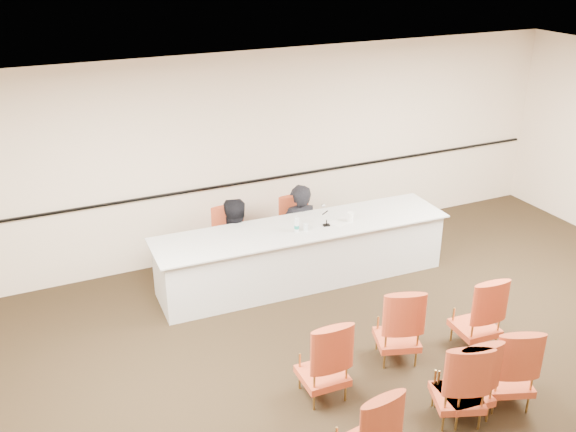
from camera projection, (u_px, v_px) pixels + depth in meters
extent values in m
plane|color=black|center=(412.00, 398.00, 6.71)|extent=(10.00, 10.00, 0.00)
plane|color=white|center=(439.00, 118.00, 5.50)|extent=(10.00, 10.00, 0.00)
cube|color=#F9E1C4|center=(262.00, 153.00, 9.43)|extent=(10.00, 0.04, 3.00)
cube|color=black|center=(264.00, 179.00, 9.56)|extent=(9.80, 0.04, 0.03)
imported|color=black|center=(299.00, 237.00, 9.43)|extent=(0.61, 0.42, 1.63)
imported|color=black|center=(233.00, 253.00, 9.09)|extent=(0.86, 0.70, 1.64)
cube|color=silver|center=(341.00, 222.00, 8.81)|extent=(0.36, 0.31, 0.00)
cylinder|color=silver|center=(306.00, 227.00, 8.54)|extent=(0.07, 0.07, 0.10)
cylinder|color=white|center=(350.00, 217.00, 8.80)|extent=(0.10, 0.10, 0.14)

